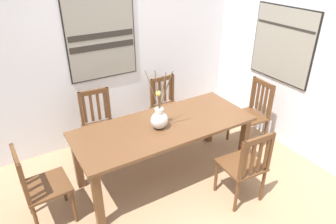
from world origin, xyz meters
name	(u,v)px	position (x,y,z in m)	size (l,w,h in m)	color
ground_plane	(192,205)	(0.00, 0.00, -0.01)	(6.40, 6.40, 0.03)	#A37F5B
wall_back	(117,44)	(0.00, 1.86, 1.35)	(6.40, 0.12, 2.70)	silver
wall_side	(326,59)	(1.86, 0.00, 1.35)	(0.12, 6.40, 2.70)	silver
dining_table	(164,132)	(-0.01, 0.58, 0.63)	(2.05, 0.85, 0.73)	brown
centerpiece_vase	(159,118)	(-0.09, 0.54, 0.85)	(0.22, 0.39, 0.70)	silver
chair_0	(99,125)	(-0.51, 1.39, 0.47)	(0.45, 0.45, 0.91)	brown
chair_1	(245,165)	(0.53, -0.20, 0.47)	(0.45, 0.45, 0.89)	brown
chair_2	(40,185)	(-1.40, 0.59, 0.46)	(0.44, 0.44, 0.89)	brown
chair_3	(167,106)	(0.53, 1.41, 0.46)	(0.43, 0.43, 0.87)	brown
chair_4	(253,112)	(1.43, 0.60, 0.48)	(0.45, 0.45, 0.92)	brown
painting_on_back_wall	(101,34)	(-0.23, 1.79, 1.52)	(0.92, 0.05, 1.17)	black
painting_on_side_wall	(283,45)	(1.79, 0.59, 1.39)	(0.05, 0.95, 0.96)	black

